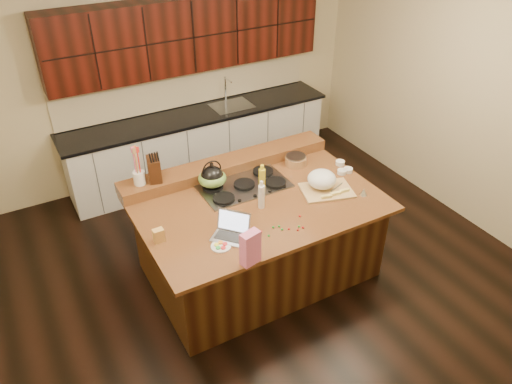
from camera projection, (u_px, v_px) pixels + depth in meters
room at (259, 164)px, 4.73m from camera, size 5.52×5.02×2.72m
island at (258, 237)px, 5.23m from camera, size 2.40×1.60×0.92m
back_ledge at (227, 165)px, 5.45m from camera, size 2.40×0.30×0.12m
cooktop at (244, 186)px, 5.18m from camera, size 0.92×0.52×0.05m
back_counter at (196, 109)px, 6.68m from camera, size 3.70×0.66×2.40m
kettle at (212, 176)px, 5.08m from camera, size 0.24×0.24×0.21m
green_bowl at (212, 178)px, 5.09m from camera, size 0.38×0.38×0.16m
laptop at (232, 230)px, 4.49m from camera, size 0.39×0.40×0.22m
oil_bottle at (262, 181)px, 5.03m from camera, size 0.09×0.09×0.27m
vinegar_bottle at (261, 197)px, 4.82m from camera, size 0.08×0.08×0.25m
wooden_tray at (323, 182)px, 5.10m from camera, size 0.59×0.50×0.21m
ramekin_a at (348, 170)px, 5.43m from camera, size 0.10×0.10×0.04m
ramekin_b at (340, 163)px, 5.56m from camera, size 0.12×0.12×0.04m
ramekin_c at (342, 172)px, 5.40m from camera, size 0.11×0.11×0.04m
strainer_bowl at (296, 161)px, 5.55m from camera, size 0.31×0.31×0.09m
kitchen_timer at (364, 192)px, 5.05m from camera, size 0.10×0.10×0.07m
pink_bag at (250, 248)px, 4.13m from camera, size 0.18×0.13×0.31m
candy_plate at (221, 246)px, 4.38m from camera, size 0.24×0.24×0.01m
package_box at (159, 235)px, 4.41m from camera, size 0.10×0.07×0.13m
utensil_crock at (139, 178)px, 4.98m from camera, size 0.14×0.14×0.14m
knife_block at (154, 169)px, 5.02m from camera, size 0.17×0.22×0.25m
gumdrop_0 at (300, 216)px, 4.75m from camera, size 0.02×0.02×0.02m
gumdrop_1 at (269, 236)px, 4.50m from camera, size 0.02×0.02×0.02m
gumdrop_2 at (303, 227)px, 4.60m from camera, size 0.02×0.02×0.02m
gumdrop_3 at (273, 227)px, 4.60m from camera, size 0.02×0.02×0.02m
gumdrop_4 at (261, 231)px, 4.55m from camera, size 0.02×0.02×0.02m
gumdrop_5 at (282, 229)px, 4.58m from camera, size 0.02×0.02×0.02m
gumdrop_6 at (289, 229)px, 4.58m from camera, size 0.02×0.02×0.02m
gumdrop_7 at (279, 226)px, 4.62m from camera, size 0.02×0.02×0.02m
gumdrop_8 at (298, 230)px, 4.57m from camera, size 0.02×0.02×0.02m
gumdrop_9 at (299, 226)px, 4.61m from camera, size 0.02×0.02×0.02m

